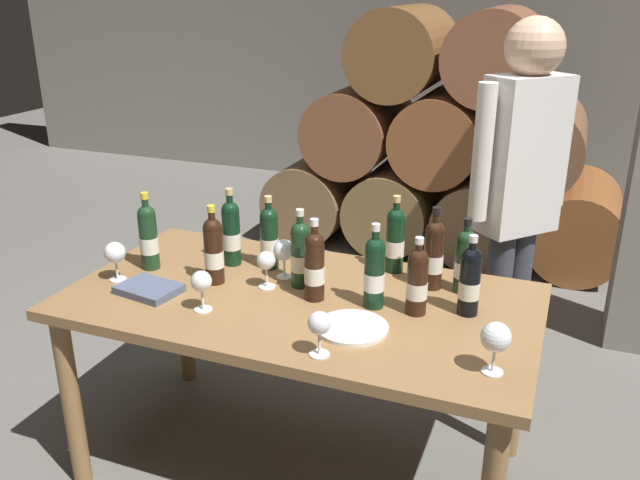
{
  "coord_description": "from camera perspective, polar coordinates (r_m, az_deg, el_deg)",
  "views": [
    {
      "loc": [
        0.86,
        -2.0,
        1.83
      ],
      "look_at": [
        0.0,
        0.2,
        0.91
      ],
      "focal_mm": 37.29,
      "sensor_mm": 36.0,
      "label": 1
    }
  ],
  "objects": [
    {
      "name": "ground_plane",
      "position": [
        2.85,
        -1.55,
        -18.77
      ],
      "size": [
        14.0,
        14.0,
        0.0
      ],
      "primitive_type": "plane",
      "color": "#66635E"
    },
    {
      "name": "cellar_back_wall",
      "position": [
        6.28,
        14.04,
        16.68
      ],
      "size": [
        10.0,
        0.24,
        2.8
      ],
      "primitive_type": "cube",
      "color": "gray",
      "rests_on": "ground_plane"
    },
    {
      "name": "barrel_stack",
      "position": [
        4.81,
        10.57,
        7.57
      ],
      "size": [
        2.49,
        0.9,
        1.69
      ],
      "color": "brown",
      "rests_on": "ground_plane"
    },
    {
      "name": "dining_table",
      "position": [
        2.47,
        -1.7,
        -6.79
      ],
      "size": [
        1.7,
        0.9,
        0.76
      ],
      "color": "olive",
      "rests_on": "ground_plane"
    },
    {
      "name": "wine_bottle_0",
      "position": [
        2.52,
        -9.1,
        -0.83
      ],
      "size": [
        0.07,
        0.07,
        0.31
      ],
      "color": "black",
      "rests_on": "dining_table"
    },
    {
      "name": "wine_bottle_1",
      "position": [
        2.29,
        8.35,
        -3.47
      ],
      "size": [
        0.07,
        0.07,
        0.28
      ],
      "color": "black",
      "rests_on": "dining_table"
    },
    {
      "name": "wine_bottle_2",
      "position": [
        2.48,
        12.31,
        -1.72
      ],
      "size": [
        0.07,
        0.07,
        0.29
      ],
      "color": "#19381E",
      "rests_on": "dining_table"
    },
    {
      "name": "wine_bottle_3",
      "position": [
        2.48,
        9.73,
        -1.18
      ],
      "size": [
        0.07,
        0.07,
        0.32
      ],
      "color": "black",
      "rests_on": "dining_table"
    },
    {
      "name": "wine_bottle_4",
      "position": [
        2.68,
        -7.63,
        0.67
      ],
      "size": [
        0.07,
        0.07,
        0.32
      ],
      "color": "black",
      "rests_on": "dining_table"
    },
    {
      "name": "wine_bottle_5",
      "position": [
        2.63,
        -4.38,
        0.25
      ],
      "size": [
        0.07,
        0.07,
        0.3
      ],
      "color": "black",
      "rests_on": "dining_table"
    },
    {
      "name": "wine_bottle_6",
      "position": [
        2.31,
        4.69,
        -2.73
      ],
      "size": [
        0.07,
        0.07,
        0.31
      ],
      "color": "black",
      "rests_on": "dining_table"
    },
    {
      "name": "wine_bottle_7",
      "position": [
        2.31,
        12.73,
        -3.39
      ],
      "size": [
        0.07,
        0.07,
        0.29
      ],
      "color": "black",
      "rests_on": "dining_table"
    },
    {
      "name": "wine_bottle_8",
      "position": [
        2.61,
        6.47,
        0.06
      ],
      "size": [
        0.07,
        0.07,
        0.31
      ],
      "color": "black",
      "rests_on": "dining_table"
    },
    {
      "name": "wine_bottle_9",
      "position": [
        2.46,
        -1.69,
        -1.17
      ],
      "size": [
        0.07,
        0.07,
        0.3
      ],
      "color": "#19381E",
      "rests_on": "dining_table"
    },
    {
      "name": "wine_bottle_10",
      "position": [
        2.7,
        -14.51,
        0.31
      ],
      "size": [
        0.07,
        0.07,
        0.32
      ],
      "color": "#19381E",
      "rests_on": "dining_table"
    },
    {
      "name": "wine_bottle_11",
      "position": [
        2.36,
        -0.48,
        -2.17
      ],
      "size": [
        0.07,
        0.07,
        0.31
      ],
      "color": "black",
      "rests_on": "dining_table"
    },
    {
      "name": "wine_glass_0",
      "position": [
        2.47,
        -4.64,
        -1.9
      ],
      "size": [
        0.07,
        0.07,
        0.15
      ],
      "color": "white",
      "rests_on": "dining_table"
    },
    {
      "name": "wine_glass_1",
      "position": [
        2.02,
        -0.06,
        -7.28
      ],
      "size": [
        0.07,
        0.07,
        0.15
      ],
      "color": "white",
      "rests_on": "dining_table"
    },
    {
      "name": "wine_glass_2",
      "position": [
        2.64,
        -17.2,
        -1.12
      ],
      "size": [
        0.08,
        0.08,
        0.16
      ],
      "color": "white",
      "rests_on": "dining_table"
    },
    {
      "name": "wine_glass_3",
      "position": [
        2.32,
        -10.14,
        -3.64
      ],
      "size": [
        0.07,
        0.07,
        0.15
      ],
      "color": "white",
      "rests_on": "dining_table"
    },
    {
      "name": "wine_glass_4",
      "position": [
        1.99,
        14.85,
        -8.14
      ],
      "size": [
        0.09,
        0.09,
        0.16
      ],
      "color": "white",
      "rests_on": "dining_table"
    },
    {
      "name": "wine_glass_5",
      "position": [
        2.54,
        -3.11,
        -0.97
      ],
      "size": [
        0.08,
        0.08,
        0.16
      ],
      "color": "white",
      "rests_on": "dining_table"
    },
    {
      "name": "tasting_notebook",
      "position": [
        2.53,
        -14.45,
        -4.09
      ],
      "size": [
        0.24,
        0.19,
        0.03
      ],
      "primitive_type": "cube",
      "rotation": [
        0.0,
        0.0,
        -0.16
      ],
      "color": "#4C5670",
      "rests_on": "dining_table"
    },
    {
      "name": "serving_plate",
      "position": [
        2.21,
        2.78,
        -7.51
      ],
      "size": [
        0.24,
        0.24,
        0.01
      ],
      "primitive_type": "cylinder",
      "color": "white",
      "rests_on": "dining_table"
    },
    {
      "name": "sommelier_presenting",
      "position": [
        2.87,
        16.7,
        4.43
      ],
      "size": [
        0.36,
        0.39,
        1.72
      ],
      "color": "#383842",
      "rests_on": "ground_plane"
    }
  ]
}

